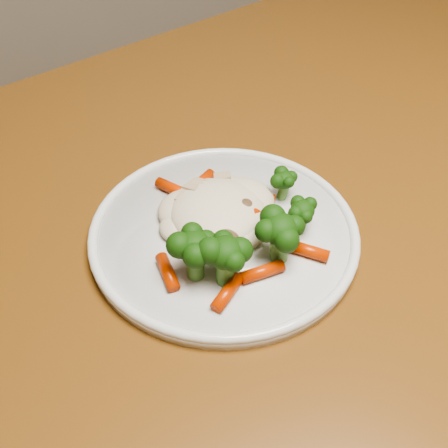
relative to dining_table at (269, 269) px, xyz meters
The scene contains 3 objects.
dining_table is the anchor object (origin of this frame).
plate 0.12m from the dining_table, 165.71° to the right, with size 0.27×0.27×0.01m, color silver.
meal 0.14m from the dining_table, 155.83° to the right, with size 0.17×0.19×0.05m.
Camera 1 is at (-0.12, -0.08, 1.15)m, focal length 45.00 mm.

